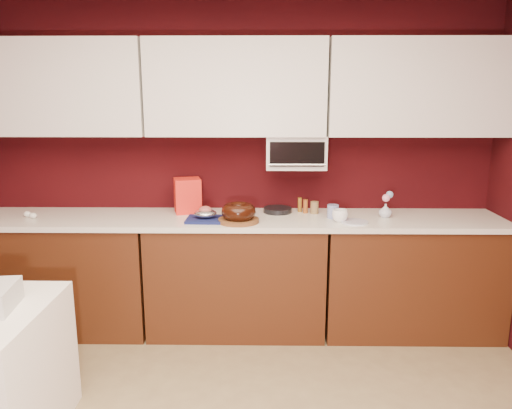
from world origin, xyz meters
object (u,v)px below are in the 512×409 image
at_px(toaster_oven, 296,152).
at_px(flower_vase, 385,210).
at_px(bundt_cake, 239,212).
at_px(coffee_mug, 340,214).
at_px(pandoro_box, 188,196).
at_px(blue_jar, 333,211).
at_px(foil_ham_nest, 205,213).

xyz_separation_m(toaster_oven, flower_vase, (0.67, -0.15, -0.42)).
bearing_deg(bundt_cake, coffee_mug, 2.31).
bearing_deg(toaster_oven, flower_vase, -12.89).
xyz_separation_m(bundt_cake, flower_vase, (1.09, 0.17, -0.02)).
distance_m(pandoro_box, blue_jar, 1.12).
distance_m(foil_ham_nest, flower_vase, 1.34).
bearing_deg(blue_jar, coffee_mug, -71.68).
relative_size(bundt_cake, foil_ham_nest, 1.48).
height_order(toaster_oven, flower_vase, toaster_oven).
height_order(toaster_oven, blue_jar, toaster_oven).
relative_size(pandoro_box, blue_jar, 2.66).
height_order(coffee_mug, flower_vase, flower_vase).
height_order(coffee_mug, blue_jar, coffee_mug).
distance_m(foil_ham_nest, blue_jar, 0.95).
height_order(bundt_cake, blue_jar, bundt_cake).
relative_size(toaster_oven, coffee_mug, 4.17).
xyz_separation_m(foil_ham_nest, coffee_mug, (0.98, -0.01, -0.00)).
bearing_deg(toaster_oven, pandoro_box, -179.11).
xyz_separation_m(pandoro_box, coffee_mug, (1.14, -0.28, -0.08)).
relative_size(pandoro_box, coffee_mug, 2.48).
height_order(toaster_oven, coffee_mug, toaster_oven).
xyz_separation_m(toaster_oven, foil_ham_nest, (-0.67, -0.28, -0.42)).
bearing_deg(flower_vase, pandoro_box, 174.67).
height_order(bundt_cake, foil_ham_nest, bundt_cake).
bearing_deg(pandoro_box, foil_ham_nest, -72.51).
bearing_deg(coffee_mug, blue_jar, 108.32).
bearing_deg(coffee_mug, toaster_oven, 136.81).
relative_size(blue_jar, flower_vase, 0.86).
height_order(pandoro_box, coffee_mug, pandoro_box).
relative_size(foil_ham_nest, blue_jar, 1.67).
bearing_deg(coffee_mug, pandoro_box, 166.36).
bearing_deg(foil_ham_nest, toaster_oven, 22.57).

